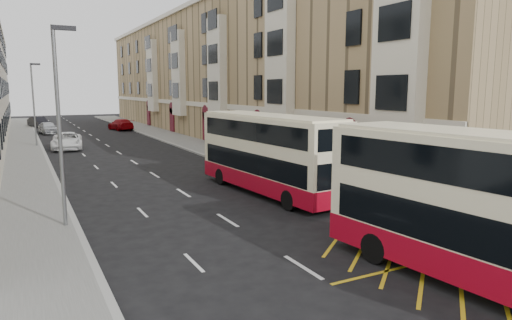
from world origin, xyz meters
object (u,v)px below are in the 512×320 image
double_decker_front (508,216)px  double_decker_rear (268,154)px  street_lamp_far (34,100)px  car_red (121,124)px  pedestrian_far (399,191)px  car_dark (39,122)px  street_lamp_near (60,116)px  white_van (67,141)px  pedestrian_mid (469,205)px  car_silver (48,128)px

double_decker_front → double_decker_rear: size_ratio=1.04×
street_lamp_far → car_red: bearing=53.7°
double_decker_front → car_red: (0.94, 57.38, -1.52)m
pedestrian_far → car_dark: (-12.61, 59.89, -0.27)m
street_lamp_near → car_dark: 55.33m
street_lamp_far → white_van: street_lamp_far is taller
street_lamp_far → double_decker_rear: street_lamp_far is taller
street_lamp_near → street_lamp_far: bearing=90.0°
street_lamp_near → car_red: street_lamp_near is taller
double_decker_front → car_red: 57.41m
pedestrian_mid → car_red: size_ratio=0.30×
double_decker_rear → car_dark: size_ratio=2.29×
street_lamp_near → car_red: size_ratio=1.49×
car_dark → car_red: size_ratio=0.90×
white_van → double_decker_rear: bearing=-65.8°
street_lamp_near → white_van: bearing=84.7°
car_silver → car_red: car_silver is taller
street_lamp_far → street_lamp_near: bearing=-90.0°
car_dark → car_red: 14.16m
double_decker_front → car_dark: size_ratio=2.39×
car_red → white_van: bearing=55.5°
double_decker_rear → white_van: double_decker_rear is taller
double_decker_rear → car_red: (0.66, 43.44, -1.43)m
street_lamp_near → pedestrian_far: bearing=-18.9°
car_silver → car_dark: 11.38m
street_lamp_far → pedestrian_mid: size_ratio=4.91×
street_lamp_far → pedestrian_mid: (14.71, -37.64, -3.67)m
street_lamp_near → white_van: 27.14m
double_decker_front → pedestrian_far: bearing=58.7°
street_lamp_near → double_decker_front: (10.17, -12.25, -2.34)m
street_lamp_near → white_van: size_ratio=1.39×
double_decker_front → car_dark: 68.05m
street_lamp_far → white_van: 5.60m
double_decker_front → pedestrian_mid: (4.54, 4.61, -1.33)m
white_van → car_dark: (-1.32, 28.43, -0.01)m
car_red → street_lamp_near: bearing=66.8°
pedestrian_far → car_red: size_ratio=0.34×
street_lamp_far → double_decker_rear: (10.45, -28.31, -2.43)m
double_decker_rear → white_van: bearing=103.3°
white_van → pedestrian_far: bearing=-63.7°
pedestrian_far → white_van: (-11.28, 31.46, -0.27)m
double_decker_front → white_van: 39.78m
street_lamp_near → street_lamp_far: size_ratio=1.00×
double_decker_rear → car_dark: 54.31m
street_lamp_near → pedestrian_mid: street_lamp_near is taller
car_silver → street_lamp_near: bearing=-100.1°
pedestrian_mid → double_decker_front: bearing=-148.8°
double_decker_rear → car_silver: size_ratio=2.37×
double_decker_front → white_van: (-7.70, 39.00, -1.49)m
double_decker_rear → car_dark: double_decker_rear is taller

